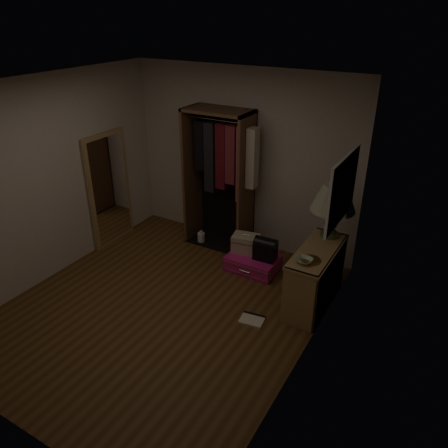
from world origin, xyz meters
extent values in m
plane|color=#513317|center=(0.00, 0.00, 0.00)|extent=(4.00, 4.00, 0.00)
cube|color=beige|center=(0.00, 2.00, 1.30)|extent=(3.50, 0.02, 2.60)
cube|color=beige|center=(1.75, 0.00, 1.30)|extent=(0.02, 4.00, 2.60)
cube|color=beige|center=(-1.75, 0.00, 1.30)|extent=(0.02, 4.00, 2.60)
cube|color=silver|center=(0.00, 0.00, 2.60)|extent=(3.50, 4.00, 0.01)
cube|color=white|center=(1.73, 1.00, 1.55)|extent=(0.03, 0.96, 0.76)
cube|color=black|center=(1.73, 1.00, 1.55)|extent=(0.03, 0.90, 0.70)
cube|color=silver|center=(1.71, 1.00, 1.24)|extent=(0.01, 0.88, 0.02)
cube|color=silver|center=(1.71, 1.00, 1.32)|extent=(0.01, 0.88, 0.02)
cube|color=silver|center=(1.71, 1.00, 1.39)|extent=(0.01, 0.88, 0.02)
cube|color=silver|center=(1.71, 1.00, 1.47)|extent=(0.01, 0.88, 0.02)
cube|color=silver|center=(1.71, 1.00, 1.55)|extent=(0.01, 0.88, 0.02)
cube|color=silver|center=(1.71, 1.00, 1.63)|extent=(0.01, 0.88, 0.02)
cube|color=silver|center=(1.71, 1.00, 1.71)|extent=(0.01, 0.88, 0.02)
cube|color=silver|center=(1.71, 1.00, 1.78)|extent=(0.01, 0.88, 0.02)
cube|color=silver|center=(1.71, 1.00, 1.86)|extent=(0.01, 0.88, 0.02)
cube|color=#9B794B|center=(1.54, 0.46, 0.38)|extent=(0.40, 0.03, 0.75)
cube|color=#9B794B|center=(1.54, 1.54, 0.38)|extent=(0.40, 0.03, 0.75)
cube|color=#9B794B|center=(1.54, 1.00, 0.06)|extent=(0.40, 1.04, 0.03)
cube|color=#9B794B|center=(1.54, 1.00, 0.57)|extent=(0.40, 1.04, 0.03)
cube|color=#9B794B|center=(1.54, 1.00, 0.73)|extent=(0.42, 1.12, 0.03)
cube|color=brown|center=(1.73, 1.00, 0.38)|extent=(0.02, 1.10, 0.75)
cube|color=#9B794B|center=(1.53, 1.33, 0.65)|extent=(0.36, 0.38, 0.13)
cube|color=gray|center=(1.47, 0.52, 0.21)|extent=(0.20, 0.03, 0.27)
cube|color=#4C3833|center=(1.47, 0.57, 0.21)|extent=(0.20, 0.04, 0.27)
cube|color=#B7AD99|center=(1.45, 0.62, 0.23)|extent=(0.15, 0.03, 0.31)
cube|color=brown|center=(1.45, 0.67, 0.22)|extent=(0.16, 0.04, 0.28)
cube|color=#3F4C59|center=(1.47, 0.72, 0.23)|extent=(0.19, 0.03, 0.32)
cube|color=gray|center=(1.45, 0.77, 0.22)|extent=(0.16, 0.04, 0.30)
cube|color=#59594C|center=(1.46, 0.82, 0.23)|extent=(0.17, 0.04, 0.32)
cube|color=#B2724C|center=(1.46, 0.87, 0.21)|extent=(0.18, 0.03, 0.27)
cube|color=beige|center=(1.45, 0.91, 0.23)|extent=(0.15, 0.03, 0.30)
cube|color=#332D38|center=(1.47, 0.96, 0.20)|extent=(0.21, 0.05, 0.24)
cube|color=gray|center=(1.47, 1.01, 0.21)|extent=(0.20, 0.04, 0.27)
cube|color=#4C3833|center=(1.45, 1.06, 0.21)|extent=(0.16, 0.05, 0.27)
cube|color=#B7AD99|center=(1.45, 1.10, 0.21)|extent=(0.16, 0.03, 0.28)
cube|color=brown|center=(1.48, 1.14, 0.20)|extent=(0.21, 0.03, 0.25)
cube|color=#3F4C59|center=(1.48, 1.18, 0.20)|extent=(0.22, 0.03, 0.24)
cube|color=gray|center=(1.45, 1.23, 0.19)|extent=(0.15, 0.05, 0.22)
cube|color=#59594C|center=(1.48, 1.28, 0.20)|extent=(0.21, 0.03, 0.25)
cube|color=#B2724C|center=(1.48, 1.32, 0.23)|extent=(0.22, 0.04, 0.31)
cube|color=beige|center=(1.45, 1.37, 0.22)|extent=(0.16, 0.03, 0.29)
cube|color=#332D38|center=(1.45, 1.41, 0.19)|extent=(0.17, 0.03, 0.23)
cube|color=gray|center=(1.46, 1.45, 0.20)|extent=(0.18, 0.03, 0.25)
cube|color=brown|center=(-0.70, 1.74, 1.02)|extent=(0.04, 0.50, 2.05)
cube|color=brown|center=(0.20, 1.74, 1.02)|extent=(0.04, 0.50, 2.05)
cube|color=brown|center=(-0.25, 1.74, 2.03)|extent=(0.95, 0.50, 0.04)
cube|color=black|center=(-0.25, 1.98, 1.02)|extent=(0.95, 0.02, 2.05)
cube|color=black|center=(-0.25, 1.74, 0.01)|extent=(0.95, 0.50, 0.02)
cylinder|color=silver|center=(-0.25, 1.74, 1.90)|extent=(0.87, 0.02, 0.02)
cube|color=black|center=(-0.53, 1.72, 1.51)|extent=(0.15, 0.12, 0.73)
cube|color=black|center=(-0.36, 1.72, 1.36)|extent=(0.15, 0.15, 1.01)
cube|color=#590F19|center=(-0.19, 1.72, 1.40)|extent=(0.15, 0.11, 0.94)
cube|color=maroon|center=(-0.01, 1.72, 1.46)|extent=(0.15, 0.15, 0.83)
cube|color=#BF4C72|center=(0.15, 1.72, 1.33)|extent=(0.13, 0.13, 1.08)
cube|color=beige|center=(0.30, 1.72, 1.45)|extent=(0.13, 0.16, 0.83)
cube|color=#A68050|center=(-1.71, 1.00, 0.85)|extent=(0.05, 0.80, 1.70)
cube|color=white|center=(-1.68, 1.00, 0.85)|extent=(0.01, 0.68, 1.58)
cube|color=#D21979|center=(0.56, 1.30, 0.11)|extent=(0.68, 0.49, 0.22)
cube|color=silver|center=(0.56, 1.30, 0.05)|extent=(0.70, 0.51, 0.01)
cube|color=silver|center=(0.56, 1.30, 0.17)|extent=(0.70, 0.51, 0.01)
cylinder|color=silver|center=(0.56, 1.05, 0.11)|extent=(0.16, 0.02, 0.02)
cube|color=tan|center=(0.40, 1.37, 0.34)|extent=(0.40, 0.31, 0.25)
cube|color=brown|center=(0.40, 1.37, 0.39)|extent=(0.41, 0.32, 0.01)
cylinder|color=silver|center=(0.40, 1.37, 0.47)|extent=(0.10, 0.04, 0.02)
cube|color=black|center=(0.73, 1.32, 0.33)|extent=(0.30, 0.20, 0.23)
cylinder|color=black|center=(0.73, 1.32, 0.44)|extent=(0.30, 0.20, 0.19)
cylinder|color=#3F5026|center=(1.54, 1.41, 0.77)|extent=(0.24, 0.24, 0.04)
cylinder|color=#3F5026|center=(1.54, 1.41, 0.81)|extent=(0.14, 0.14, 0.05)
sphere|color=#3F5026|center=(1.54, 1.41, 0.92)|extent=(0.17, 0.17, 0.16)
cylinder|color=#3F5026|center=(1.54, 1.41, 1.05)|extent=(0.06, 0.06, 0.10)
cone|color=#B6C1A1|center=(1.54, 1.41, 1.26)|extent=(0.57, 0.57, 0.33)
cone|color=beige|center=(1.54, 1.41, 1.26)|extent=(0.51, 0.51, 0.31)
cylinder|color=olive|center=(1.54, 0.74, 0.76)|extent=(0.24, 0.24, 0.01)
imported|color=#98B79D|center=(1.49, 0.66, 0.77)|extent=(0.21, 0.21, 0.05)
cylinder|color=white|center=(-0.48, 1.60, 0.08)|extent=(0.15, 0.15, 0.16)
cylinder|color=white|center=(-0.48, 1.60, 0.18)|extent=(0.06, 0.06, 0.04)
cube|color=#EEE2C8|center=(1.05, 0.32, 0.01)|extent=(0.30, 0.26, 0.02)
cube|color=black|center=(1.04, 0.41, 0.01)|extent=(0.28, 0.07, 0.03)
camera|label=1|loc=(2.80, -3.35, 3.31)|focal=35.00mm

